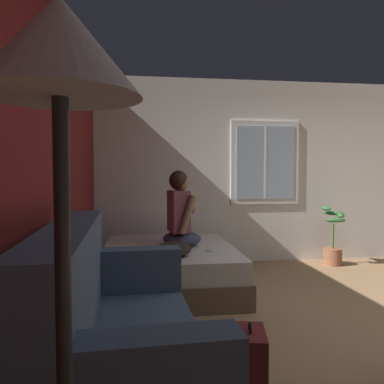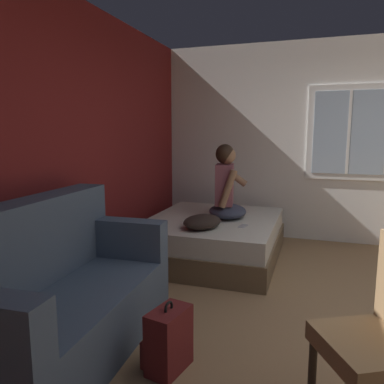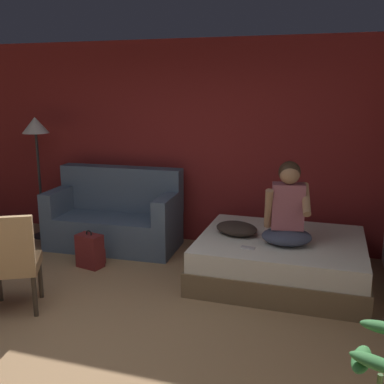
{
  "view_description": "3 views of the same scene",
  "coord_description": "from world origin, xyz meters",
  "views": [
    {
      "loc": [
        -2.8,
        2.22,
        1.31
      ],
      "look_at": [
        0.4,
        1.79,
        1.16
      ],
      "focal_mm": 35.0,
      "sensor_mm": 36.0,
      "label": 1
    },
    {
      "loc": [
        -2.76,
        0.79,
        1.48
      ],
      "look_at": [
        0.69,
        1.93,
        0.91
      ],
      "focal_mm": 35.0,
      "sensor_mm": 36.0,
      "label": 2
    },
    {
      "loc": [
        1.9,
        -2.82,
        2.1
      ],
      "look_at": [
        0.49,
        1.73,
        0.97
      ],
      "focal_mm": 42.0,
      "sensor_mm": 36.0,
      "label": 3
    }
  ],
  "objects": [
    {
      "name": "throw_pillow",
      "position": [
        0.96,
        1.91,
        0.55
      ],
      "size": [
        0.56,
        0.48,
        0.14
      ],
      "primitive_type": "ellipsoid",
      "rotation": [
        0.0,
        0.0,
        -0.29
      ],
      "color": "#2D231E",
      "rests_on": "bed"
    },
    {
      "name": "backpack",
      "position": [
        -0.74,
        1.62,
        0.19
      ],
      "size": [
        0.33,
        0.28,
        0.46
      ],
      "color": "maroon",
      "rests_on": "ground"
    },
    {
      "name": "wall_back_accent",
      "position": [
        0.0,
        2.97,
        1.35
      ],
      "size": [
        10.2,
        0.16,
        2.7
      ],
      "primitive_type": "cube",
      "color": "maroon",
      "rests_on": "ground"
    },
    {
      "name": "couch",
      "position": [
        -0.79,
        2.39,
        0.39
      ],
      "size": [
        1.74,
        0.9,
        1.04
      ],
      "color": "#47566B",
      "rests_on": "ground"
    },
    {
      "name": "bed",
      "position": [
        1.45,
        1.92,
        0.24
      ],
      "size": [
        1.81,
        1.51,
        0.48
      ],
      "color": "brown",
      "rests_on": "ground"
    },
    {
      "name": "cell_phone",
      "position": [
        1.16,
        1.5,
        0.48
      ],
      "size": [
        0.15,
        0.09,
        0.01
      ],
      "primitive_type": "cube",
      "rotation": [
        0.0,
        0.0,
        4.57
      ],
      "color": "#B7B7BC",
      "rests_on": "bed"
    },
    {
      "name": "person_seated",
      "position": [
        1.52,
        1.78,
        0.84
      ],
      "size": [
        0.59,
        0.52,
        0.88
      ],
      "color": "#383D51",
      "rests_on": "bed"
    },
    {
      "name": "side_chair",
      "position": [
        -0.86,
        0.42,
        0.53
      ],
      "size": [
        0.62,
        0.62,
        0.98
      ],
      "color": "#382D23",
      "rests_on": "ground"
    },
    {
      "name": "ground_plane",
      "position": [
        0.0,
        0.0,
        0.0
      ],
      "size": [
        40.0,
        40.0,
        0.0
      ],
      "primitive_type": "plane",
      "color": "#93704C"
    },
    {
      "name": "floor_lamp",
      "position": [
        -1.95,
        2.4,
        1.43
      ],
      "size": [
        0.36,
        0.36,
        1.7
      ],
      "color": "black",
      "rests_on": "ground"
    }
  ]
}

